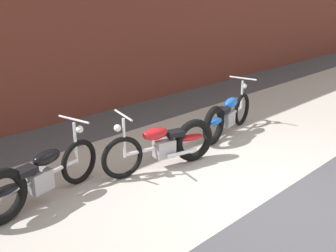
{
  "coord_description": "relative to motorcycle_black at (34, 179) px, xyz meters",
  "views": [
    {
      "loc": [
        -4.48,
        -2.52,
        2.81
      ],
      "look_at": [
        -0.39,
        1.65,
        0.75
      ],
      "focal_mm": 43.01,
      "sensor_mm": 36.0,
      "label": 1
    }
  ],
  "objects": [
    {
      "name": "motorcycle_blue",
      "position": [
        3.9,
        -0.13,
        0.0
      ],
      "size": [
        1.98,
        0.71,
        1.03
      ],
      "rotation": [
        0.0,
        0.0,
        0.22
      ],
      "color": "black",
      "rests_on": "ground"
    },
    {
      "name": "motorcycle_red",
      "position": [
        2.12,
        -0.37,
        0.0
      ],
      "size": [
        1.97,
        0.75,
        1.03
      ],
      "rotation": [
        0.0,
        0.0,
        2.9
      ],
      "color": "black",
      "rests_on": "ground"
    },
    {
      "name": "ground_plane",
      "position": [
        2.41,
        -2.11,
        -0.4
      ],
      "size": [
        80.0,
        80.0,
        0.0
      ],
      "primitive_type": "plane",
      "color": "#47474C"
    },
    {
      "name": "motorcycle_black",
      "position": [
        0.0,
        0.0,
        0.0
      ],
      "size": [
        1.98,
        0.69,
        1.03
      ],
      "rotation": [
        0.0,
        0.0,
        0.21
      ],
      "color": "black",
      "rests_on": "ground"
    },
    {
      "name": "sidewalk_slab",
      "position": [
        2.41,
        -0.36,
        -0.4
      ],
      "size": [
        36.0,
        3.5,
        0.01
      ],
      "primitive_type": "cube",
      "color": "#B2ADA3",
      "rests_on": "ground"
    }
  ]
}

